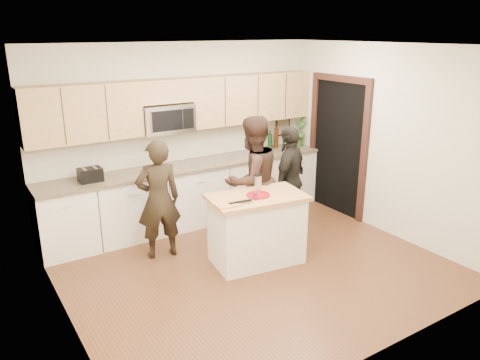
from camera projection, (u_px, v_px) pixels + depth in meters
floor at (254, 266)px, 5.94m from camera, size 4.50×4.50×0.00m
room_shell at (255, 132)px, 5.41m from camera, size 4.52×4.02×2.71m
back_cabinetry at (192, 194)px, 7.15m from camera, size 4.50×0.66×0.94m
upper_cabinetry at (186, 102)px, 6.86m from camera, size 4.50×0.33×0.75m
microwave at (166, 118)px, 6.71m from camera, size 0.76×0.41×0.40m
doorway at (338, 142)px, 7.45m from camera, size 0.06×1.25×2.20m
framed_picture at (283, 125)px, 8.14m from camera, size 0.30×0.03×0.38m
dish_towel at (135, 187)px, 6.41m from camera, size 0.34×0.60×0.48m
island at (257, 229)px, 5.94m from camera, size 1.29×0.86×0.90m
red_plate at (258, 195)px, 5.80m from camera, size 0.30×0.30×0.02m
box_grater at (258, 183)px, 5.86m from camera, size 0.08×0.06×0.22m
drink_glass at (256, 196)px, 5.64m from camera, size 0.06×0.06×0.10m
cutting_board at (228, 205)px, 5.46m from camera, size 0.30×0.22×0.02m
tongs at (240, 202)px, 5.52m from camera, size 0.29×0.07×0.02m
knife at (244, 200)px, 5.58m from camera, size 0.19×0.05×0.01m
toaster at (90, 175)px, 6.19m from camera, size 0.30×0.23×0.18m
bottle_cluster at (284, 138)px, 7.89m from camera, size 0.64×0.36×0.39m
orchid at (299, 131)px, 8.03m from camera, size 0.36×0.35×0.52m
woman_left at (158, 200)px, 5.99m from camera, size 0.63×0.46×1.57m
woman_center at (252, 181)px, 6.39m from camera, size 0.93×0.76×1.78m
woman_right at (290, 180)px, 6.76m from camera, size 1.00×0.81×1.59m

